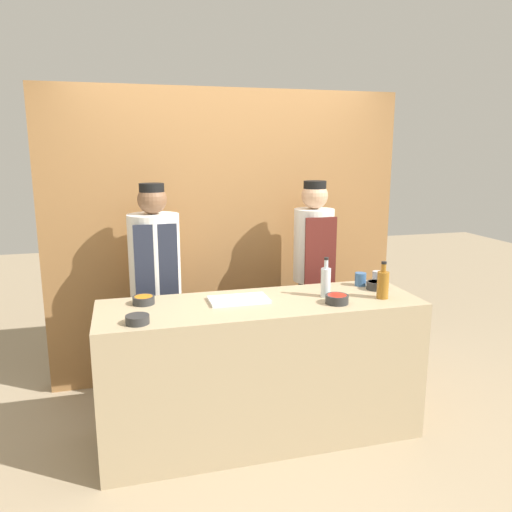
{
  "coord_description": "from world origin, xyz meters",
  "views": [
    {
      "loc": [
        -0.84,
        -3.0,
        1.92
      ],
      "look_at": [
        0.0,
        0.13,
        1.23
      ],
      "focal_mm": 35.0,
      "sensor_mm": 36.0,
      "label": 1
    }
  ],
  "objects_px": {
    "bottle_clear": "(326,281)",
    "chef_right": "(313,274)",
    "cutting_board": "(239,300)",
    "bottle_amber": "(383,284)",
    "sauce_bowl_orange": "(144,300)",
    "cup_steel": "(377,277)",
    "sauce_bowl_purple": "(137,319)",
    "cup_blue": "(360,279)",
    "sauce_bowl_red": "(337,299)",
    "sauce_bowl_yellow": "(376,285)",
    "chef_left": "(156,287)"
  },
  "relations": [
    {
      "from": "bottle_clear",
      "to": "chef_right",
      "type": "distance_m",
      "value": 0.72
    },
    {
      "from": "cutting_board",
      "to": "bottle_amber",
      "type": "relative_size",
      "value": 1.54
    },
    {
      "from": "sauce_bowl_orange",
      "to": "chef_right",
      "type": "height_order",
      "value": "chef_right"
    },
    {
      "from": "bottle_clear",
      "to": "chef_right",
      "type": "relative_size",
      "value": 0.16
    },
    {
      "from": "cup_steel",
      "to": "sauce_bowl_purple",
      "type": "bearing_deg",
      "value": -165.91
    },
    {
      "from": "sauce_bowl_orange",
      "to": "cup_blue",
      "type": "xyz_separation_m",
      "value": [
        1.55,
        0.04,
        0.02
      ]
    },
    {
      "from": "chef_right",
      "to": "sauce_bowl_red",
      "type": "bearing_deg",
      "value": -101.15
    },
    {
      "from": "bottle_clear",
      "to": "sauce_bowl_yellow",
      "type": "bearing_deg",
      "value": 9.81
    },
    {
      "from": "sauce_bowl_purple",
      "to": "sauce_bowl_orange",
      "type": "relative_size",
      "value": 0.97
    },
    {
      "from": "sauce_bowl_red",
      "to": "sauce_bowl_orange",
      "type": "bearing_deg",
      "value": 165.51
    },
    {
      "from": "cutting_board",
      "to": "cup_blue",
      "type": "xyz_separation_m",
      "value": [
        0.95,
        0.14,
        0.04
      ]
    },
    {
      "from": "sauce_bowl_red",
      "to": "sauce_bowl_purple",
      "type": "xyz_separation_m",
      "value": [
        -1.26,
        -0.06,
        -0.0
      ]
    },
    {
      "from": "sauce_bowl_purple",
      "to": "cup_blue",
      "type": "relative_size",
      "value": 1.43
    },
    {
      "from": "sauce_bowl_orange",
      "to": "chef_left",
      "type": "distance_m",
      "value": 0.55
    },
    {
      "from": "sauce_bowl_yellow",
      "to": "sauce_bowl_orange",
      "type": "height_order",
      "value": "sauce_bowl_yellow"
    },
    {
      "from": "bottle_amber",
      "to": "bottle_clear",
      "type": "distance_m",
      "value": 0.38
    },
    {
      "from": "cutting_board",
      "to": "chef_right",
      "type": "distance_m",
      "value": 0.99
    },
    {
      "from": "sauce_bowl_yellow",
      "to": "cutting_board",
      "type": "height_order",
      "value": "sauce_bowl_yellow"
    },
    {
      "from": "sauce_bowl_orange",
      "to": "cup_blue",
      "type": "relative_size",
      "value": 1.48
    },
    {
      "from": "sauce_bowl_purple",
      "to": "sauce_bowl_red",
      "type": "bearing_deg",
      "value": 2.6
    },
    {
      "from": "sauce_bowl_yellow",
      "to": "cutting_board",
      "type": "xyz_separation_m",
      "value": [
        -1.0,
        -0.02,
        -0.02
      ]
    },
    {
      "from": "cutting_board",
      "to": "bottle_clear",
      "type": "distance_m",
      "value": 0.6
    },
    {
      "from": "bottle_clear",
      "to": "chef_left",
      "type": "relative_size",
      "value": 0.16
    },
    {
      "from": "sauce_bowl_red",
      "to": "cutting_board",
      "type": "height_order",
      "value": "sauce_bowl_red"
    },
    {
      "from": "cup_blue",
      "to": "cup_steel",
      "type": "relative_size",
      "value": 1.04
    },
    {
      "from": "bottle_clear",
      "to": "sauce_bowl_orange",
      "type": "bearing_deg",
      "value": 172.81
    },
    {
      "from": "sauce_bowl_orange",
      "to": "bottle_amber",
      "type": "height_order",
      "value": "bottle_amber"
    },
    {
      "from": "cutting_board",
      "to": "chef_right",
      "type": "relative_size",
      "value": 0.23
    },
    {
      "from": "cup_steel",
      "to": "chef_left",
      "type": "height_order",
      "value": "chef_left"
    },
    {
      "from": "cup_blue",
      "to": "chef_right",
      "type": "xyz_separation_m",
      "value": [
        -0.18,
        0.49,
        -0.07
      ]
    },
    {
      "from": "bottle_clear",
      "to": "sauce_bowl_red",
      "type": "bearing_deg",
      "value": -85.44
    },
    {
      "from": "cup_blue",
      "to": "sauce_bowl_yellow",
      "type": "bearing_deg",
      "value": -64.15
    },
    {
      "from": "cup_steel",
      "to": "sauce_bowl_orange",
      "type": "bearing_deg",
      "value": -177.63
    },
    {
      "from": "chef_left",
      "to": "chef_right",
      "type": "xyz_separation_m",
      "value": [
        1.26,
        0.0,
        0.02
      ]
    },
    {
      "from": "sauce_bowl_purple",
      "to": "cup_blue",
      "type": "distance_m",
      "value": 1.65
    },
    {
      "from": "bottle_amber",
      "to": "chef_left",
      "type": "relative_size",
      "value": 0.15
    },
    {
      "from": "sauce_bowl_orange",
      "to": "chef_right",
      "type": "xyz_separation_m",
      "value": [
        1.37,
        0.53,
        -0.05
      ]
    },
    {
      "from": "sauce_bowl_red",
      "to": "cup_steel",
      "type": "relative_size",
      "value": 1.63
    },
    {
      "from": "cutting_board",
      "to": "cup_steel",
      "type": "xyz_separation_m",
      "value": [
        1.1,
        0.17,
        0.04
      ]
    },
    {
      "from": "cup_blue",
      "to": "sauce_bowl_purple",
      "type": "bearing_deg",
      "value": -165.57
    },
    {
      "from": "bottle_clear",
      "to": "bottle_amber",
      "type": "bearing_deg",
      "value": -20.52
    },
    {
      "from": "chef_left",
      "to": "chef_right",
      "type": "height_order",
      "value": "chef_left"
    },
    {
      "from": "bottle_clear",
      "to": "cup_steel",
      "type": "xyz_separation_m",
      "value": [
        0.51,
        0.22,
        -0.06
      ]
    },
    {
      "from": "cup_blue",
      "to": "cup_steel",
      "type": "xyz_separation_m",
      "value": [
        0.15,
        0.03,
        -0.0
      ]
    },
    {
      "from": "sauce_bowl_purple",
      "to": "chef_left",
      "type": "height_order",
      "value": "chef_left"
    },
    {
      "from": "sauce_bowl_purple",
      "to": "chef_right",
      "type": "bearing_deg",
      "value": 32.27
    },
    {
      "from": "bottle_clear",
      "to": "chef_left",
      "type": "height_order",
      "value": "chef_left"
    },
    {
      "from": "sauce_bowl_red",
      "to": "sauce_bowl_purple",
      "type": "relative_size",
      "value": 1.09
    },
    {
      "from": "cutting_board",
      "to": "sauce_bowl_yellow",
      "type": "bearing_deg",
      "value": 1.17
    },
    {
      "from": "chef_right",
      "to": "sauce_bowl_yellow",
      "type": "bearing_deg",
      "value": -68.77
    }
  ]
}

